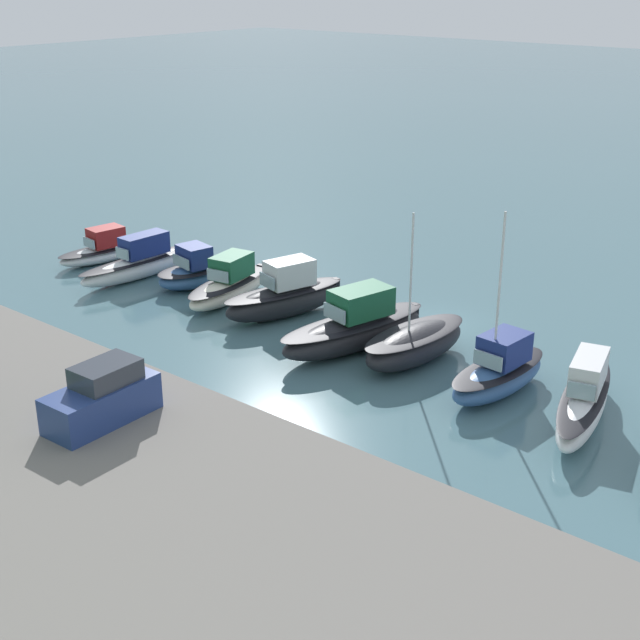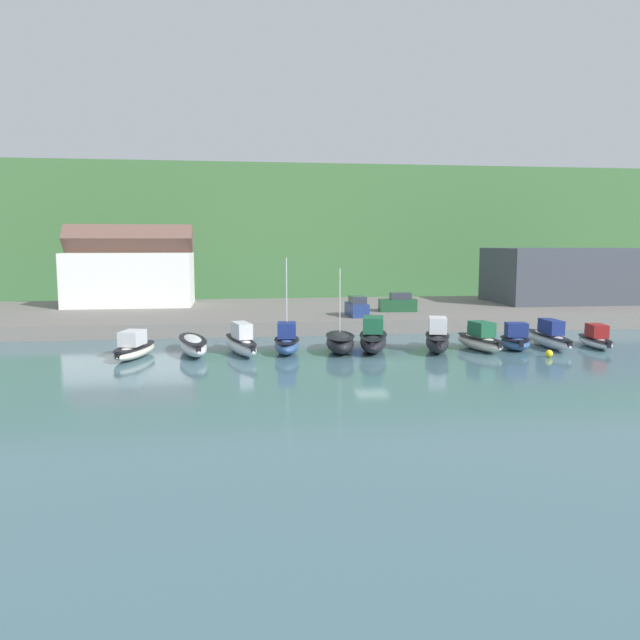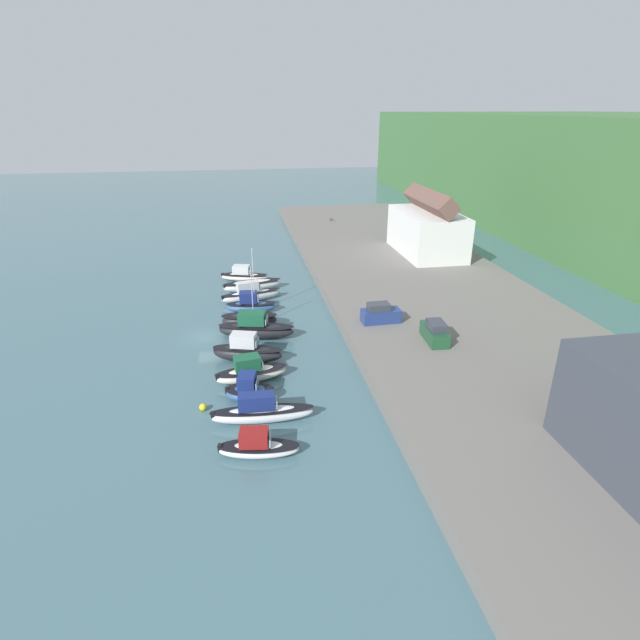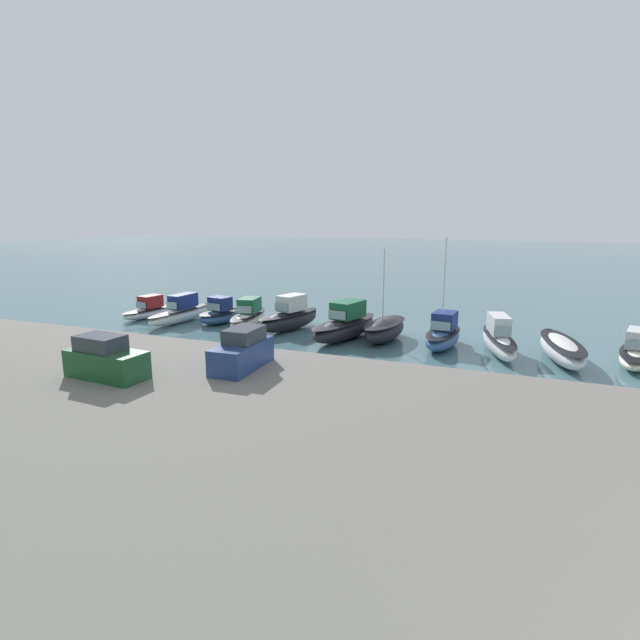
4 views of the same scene
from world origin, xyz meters
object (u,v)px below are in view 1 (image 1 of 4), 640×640
at_px(moored_boat_2, 584,399).
at_px(moored_boat_4, 415,344).
at_px(moored_boat_10, 104,250).
at_px(mooring_buoy_0, 228,261).
at_px(moored_boat_6, 285,296).
at_px(moored_boat_3, 499,372).
at_px(moored_boat_8, 193,272).
at_px(moored_boat_7, 230,284).
at_px(parked_car_1, 103,397).
at_px(moored_boat_5, 355,328).
at_px(moored_boat_9, 141,262).

height_order(moored_boat_2, moored_boat_4, moored_boat_4).
xyz_separation_m(moored_boat_10, mooring_buoy_0, (-6.48, -4.08, -0.42)).
bearing_deg(moored_boat_4, moored_boat_6, 1.83).
bearing_deg(moored_boat_3, moored_boat_8, 2.12).
relative_size(moored_boat_4, mooring_buoy_0, 11.49).
bearing_deg(moored_boat_10, moored_boat_7, -171.67).
bearing_deg(moored_boat_3, moored_boat_6, 0.91).
height_order(moored_boat_7, parked_car_1, parked_car_1).
height_order(moored_boat_3, moored_boat_5, moored_boat_3).
height_order(moored_boat_4, moored_boat_9, moored_boat_4).
height_order(moored_boat_3, parked_car_1, moored_boat_3).
relative_size(moored_boat_2, moored_boat_7, 1.17).
relative_size(moored_boat_2, parked_car_1, 1.87).
distance_m(moored_boat_3, moored_boat_8, 19.72).
bearing_deg(moored_boat_4, moored_boat_7, 3.80).
relative_size(moored_boat_8, parked_car_1, 1.07).
bearing_deg(moored_boat_8, moored_boat_10, 13.03).
xyz_separation_m(moored_boat_9, moored_boat_10, (4.08, -0.52, -0.18)).
distance_m(moored_boat_9, moored_boat_10, 4.12).
xyz_separation_m(moored_boat_10, parked_car_1, (-18.60, 14.35, 1.59)).
bearing_deg(moored_boat_9, moored_boat_10, -4.69).
height_order(moored_boat_4, parked_car_1, moored_boat_4).
relative_size(moored_boat_2, moored_boat_5, 0.94).
bearing_deg(moored_boat_6, moored_boat_3, -168.05).
bearing_deg(moored_boat_2, moored_boat_8, -17.18).
xyz_separation_m(moored_boat_4, parked_car_1, (4.20, 13.94, 1.42)).
height_order(moored_boat_8, moored_boat_10, moored_boat_8).
bearing_deg(parked_car_1, moored_boat_7, -62.91).
bearing_deg(moored_boat_6, mooring_buoy_0, -9.92).
height_order(moored_boat_3, moored_boat_9, moored_boat_3).
xyz_separation_m(moored_boat_7, parked_car_1, (-7.92, 14.36, 1.42)).
bearing_deg(parked_car_1, moored_boat_9, -45.39).
relative_size(moored_boat_5, moored_boat_7, 1.25).
bearing_deg(moored_boat_6, moored_boat_4, -167.84).
relative_size(moored_boat_5, moored_boat_6, 1.18).
distance_m(moored_boat_2, moored_boat_10, 31.06).
relative_size(moored_boat_3, moored_boat_9, 0.96).
distance_m(moored_boat_8, mooring_buoy_0, 4.02).
height_order(moored_boat_5, moored_boat_7, moored_boat_5).
xyz_separation_m(moored_boat_5, moored_boat_6, (5.31, -1.11, 0.00)).
height_order(moored_boat_2, moored_boat_10, moored_boat_2).
bearing_deg(moored_boat_2, moored_boat_5, -14.05).
bearing_deg(moored_boat_6, moored_boat_2, -167.49).
height_order(moored_boat_5, moored_boat_8, moored_boat_5).
bearing_deg(moored_boat_9, moored_boat_3, -177.99).
distance_m(moored_boat_3, mooring_buoy_0, 21.34).
distance_m(moored_boat_6, moored_boat_7, 3.85).
xyz_separation_m(moored_boat_5, moored_boat_10, (19.83, -0.95, -0.36)).
xyz_separation_m(moored_boat_4, moored_boat_5, (2.97, 0.54, 0.20)).
relative_size(moored_boat_4, moored_boat_6, 0.98).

